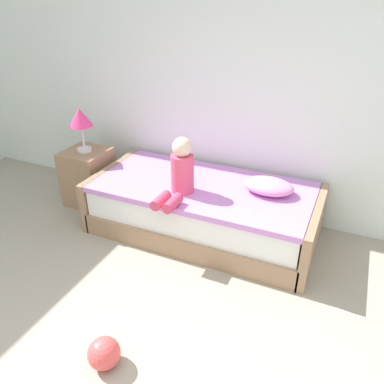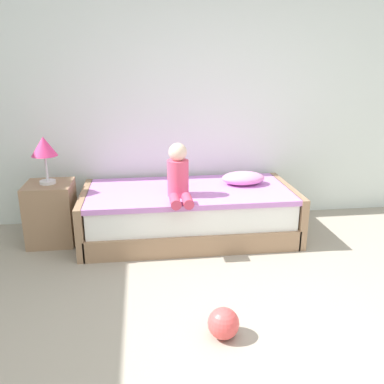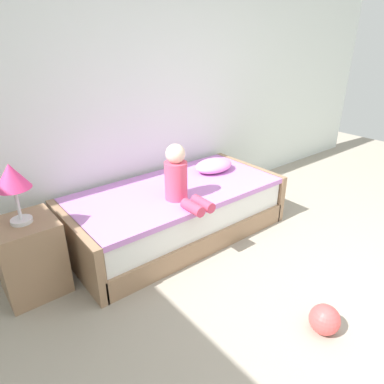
{
  "view_description": "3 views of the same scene",
  "coord_description": "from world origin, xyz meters",
  "px_view_note": "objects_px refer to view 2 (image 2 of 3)",
  "views": [
    {
      "loc": [
        0.86,
        -0.86,
        2.09
      ],
      "look_at": [
        -0.32,
        1.75,
        0.55
      ],
      "focal_mm": 35.53,
      "sensor_mm": 36.0,
      "label": 1
    },
    {
      "loc": [
        -0.77,
        -1.8,
        1.7
      ],
      "look_at": [
        -0.32,
        1.75,
        0.55
      ],
      "focal_mm": 37.78,
      "sensor_mm": 36.0,
      "label": 2
    },
    {
      "loc": [
        -2.06,
        -0.41,
        1.84
      ],
      "look_at": [
        -0.32,
        1.75,
        0.55
      ],
      "focal_mm": 32.06,
      "sensor_mm": 36.0,
      "label": 3
    }
  ],
  "objects_px": {
    "nightstand": "(51,213)",
    "toy_ball": "(223,323)",
    "child_figure": "(178,176)",
    "pillow": "(243,178)",
    "bed": "(189,213)",
    "table_lamp": "(44,149)"
  },
  "relations": [
    {
      "from": "nightstand",
      "to": "child_figure",
      "type": "height_order",
      "value": "child_figure"
    },
    {
      "from": "nightstand",
      "to": "table_lamp",
      "type": "height_order",
      "value": "table_lamp"
    },
    {
      "from": "child_figure",
      "to": "toy_ball",
      "type": "relative_size",
      "value": 2.48
    },
    {
      "from": "nightstand",
      "to": "bed",
      "type": "bearing_deg",
      "value": -1.32
    },
    {
      "from": "bed",
      "to": "toy_ball",
      "type": "height_order",
      "value": "bed"
    },
    {
      "from": "toy_ball",
      "to": "nightstand",
      "type": "bearing_deg",
      "value": 129.65
    },
    {
      "from": "nightstand",
      "to": "table_lamp",
      "type": "bearing_deg",
      "value": 90.0
    },
    {
      "from": "pillow",
      "to": "bed",
      "type": "bearing_deg",
      "value": -170.16
    },
    {
      "from": "table_lamp",
      "to": "pillow",
      "type": "distance_m",
      "value": 1.96
    },
    {
      "from": "child_figure",
      "to": "pillow",
      "type": "xyz_separation_m",
      "value": [
        0.7,
        0.33,
        -0.14
      ]
    },
    {
      "from": "nightstand",
      "to": "child_figure",
      "type": "distance_m",
      "value": 1.32
    },
    {
      "from": "table_lamp",
      "to": "child_figure",
      "type": "bearing_deg",
      "value": -11.94
    },
    {
      "from": "bed",
      "to": "nightstand",
      "type": "height_order",
      "value": "nightstand"
    },
    {
      "from": "nightstand",
      "to": "toy_ball",
      "type": "relative_size",
      "value": 2.92
    },
    {
      "from": "bed",
      "to": "child_figure",
      "type": "distance_m",
      "value": 0.53
    },
    {
      "from": "nightstand",
      "to": "pillow",
      "type": "bearing_deg",
      "value": 2.05
    },
    {
      "from": "child_figure",
      "to": "bed",
      "type": "bearing_deg",
      "value": 61.68
    },
    {
      "from": "table_lamp",
      "to": "child_figure",
      "type": "height_order",
      "value": "table_lamp"
    },
    {
      "from": "table_lamp",
      "to": "pillow",
      "type": "relative_size",
      "value": 1.02
    },
    {
      "from": "table_lamp",
      "to": "child_figure",
      "type": "relative_size",
      "value": 0.88
    },
    {
      "from": "nightstand",
      "to": "toy_ball",
      "type": "bearing_deg",
      "value": -50.35
    },
    {
      "from": "nightstand",
      "to": "toy_ball",
      "type": "distance_m",
      "value": 2.17
    }
  ]
}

